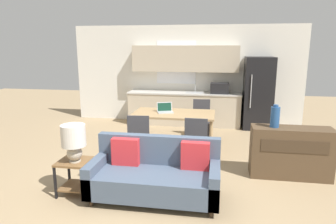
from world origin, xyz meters
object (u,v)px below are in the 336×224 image
dining_chair_near_left (139,136)px  dining_chair_near_right (196,139)px  side_table (75,171)px  dining_chair_far_right (202,117)px  couch (155,175)px  dining_table (174,116)px  table_lamp (74,140)px  refrigerator (258,93)px  vase (275,117)px  credenza (291,152)px  laptop (165,110)px

dining_chair_near_left → dining_chair_near_right: bearing=172.0°
side_table → dining_chair_far_right: (1.66, 3.07, 0.16)m
couch → dining_chair_far_right: (0.48, 2.97, 0.16)m
dining_table → table_lamp: bearing=-116.3°
refrigerator → table_lamp: size_ratio=3.43×
vase → dining_chair_far_right: vase is taller
couch → vase: (1.76, 1.03, 0.68)m
credenza → dining_table: bearing=153.1°
laptop → dining_table: bearing=-32.5°
table_lamp → refrigerator: bearing=54.5°
credenza → laptop: bearing=154.2°
couch → side_table: size_ratio=3.57×
dining_chair_near_right → dining_chair_far_right: (-0.01, 1.71, 0.00)m
dining_table → vase: vase is taller
side_table → dining_table: bearing=62.6°
refrigerator → couch: bearing=-114.5°
refrigerator → dining_chair_far_right: bearing=-140.8°
vase → laptop: 2.30m
side_table → laptop: bearing=67.2°
table_lamp → credenza: table_lamp is taller
credenza → dining_chair_far_right: 2.50m
credenza → laptop: laptop is taller
refrigerator → side_table: size_ratio=3.67×
table_lamp → vase: bearing=21.7°
credenza → vase: size_ratio=3.45×
couch → side_table: (-1.18, -0.09, 0.01)m
vase → laptop: bearing=151.0°
dining_chair_near_left → couch: bearing=107.9°
dining_chair_near_left → table_lamp: bearing=62.3°
dining_table → laptop: laptop is taller
vase → dining_chair_near_right: vase is taller
couch → dining_chair_far_right: size_ratio=2.00×
dining_table → credenza: (2.10, -1.06, -0.30)m
vase → side_table: bearing=-159.1°
table_lamp → laptop: 2.44m
credenza → dining_chair_far_right: size_ratio=1.41×
dining_chair_near_right → dining_chair_far_right: size_ratio=1.00×
table_lamp → laptop: table_lamp is taller
dining_chair_near_right → dining_chair_near_left: 1.06m
refrigerator → couch: size_ratio=1.03×
dining_chair_far_right → laptop: laptop is taller
dining_chair_near_right → credenza: bearing=173.1°
table_lamp → dining_chair_near_right: (1.63, 1.40, -0.34)m
table_lamp → vase: vase is taller
vase → dining_chair_near_left: vase is taller
dining_table → table_lamp: 2.49m
side_table → dining_chair_near_right: size_ratio=0.56×
refrigerator → vase: bearing=-92.0°
refrigerator → laptop: (-2.11, -1.96, -0.11)m
vase → dining_chair_far_right: 2.38m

